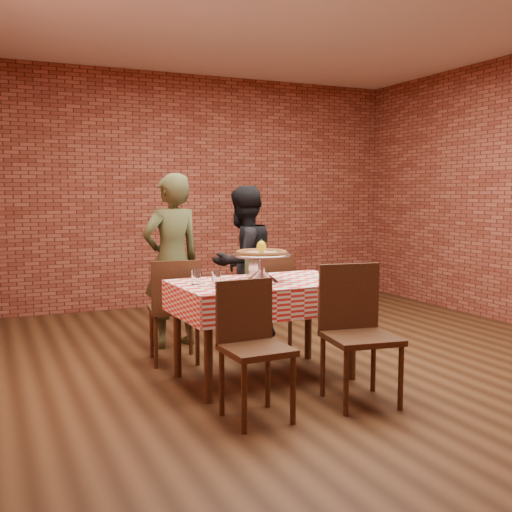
% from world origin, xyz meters
% --- Properties ---
extents(ground, '(6.00, 6.00, 0.00)m').
position_xyz_m(ground, '(0.00, 0.00, 0.00)').
color(ground, black).
rests_on(ground, ground).
extents(back_wall, '(5.50, 0.00, 5.50)m').
position_xyz_m(back_wall, '(0.00, 3.00, 1.45)').
color(back_wall, maroon).
rests_on(back_wall, ground).
extents(table, '(1.37, 0.85, 0.75)m').
position_xyz_m(table, '(-0.54, -0.25, 0.38)').
color(table, '#442816').
rests_on(table, ground).
extents(tablecloth, '(1.40, 0.89, 0.23)m').
position_xyz_m(tablecloth, '(-0.54, -0.25, 0.64)').
color(tablecloth, red).
rests_on(tablecloth, table).
extents(pizza_stand, '(0.50, 0.50, 0.20)m').
position_xyz_m(pizza_stand, '(-0.56, -0.25, 0.86)').
color(pizza_stand, silver).
rests_on(pizza_stand, tablecloth).
extents(pizza, '(0.43, 0.43, 0.03)m').
position_xyz_m(pizza, '(-0.56, -0.25, 0.97)').
color(pizza, beige).
rests_on(pizza, pizza_stand).
extents(lemon, '(0.08, 0.08, 0.09)m').
position_xyz_m(lemon, '(-0.56, -0.25, 1.02)').
color(lemon, yellow).
rests_on(lemon, pizza).
extents(water_glass_left, '(0.07, 0.07, 0.11)m').
position_xyz_m(water_glass_left, '(-0.96, -0.35, 0.81)').
color(water_glass_left, white).
rests_on(water_glass_left, tablecloth).
extents(water_glass_right, '(0.07, 0.07, 0.11)m').
position_xyz_m(water_glass_right, '(-1.06, -0.19, 0.81)').
color(water_glass_right, white).
rests_on(water_glass_right, tablecloth).
extents(side_plate, '(0.18, 0.18, 0.01)m').
position_xyz_m(side_plate, '(-0.04, -0.33, 0.76)').
color(side_plate, white).
rests_on(side_plate, tablecloth).
extents(sweetener_packet_a, '(0.06, 0.05, 0.00)m').
position_xyz_m(sweetener_packet_a, '(0.08, -0.44, 0.76)').
color(sweetener_packet_a, white).
rests_on(sweetener_packet_a, tablecloth).
extents(sweetener_packet_b, '(0.06, 0.05, 0.00)m').
position_xyz_m(sweetener_packet_b, '(0.10, -0.39, 0.76)').
color(sweetener_packet_b, white).
rests_on(sweetener_packet_b, tablecloth).
extents(condiment_caddy, '(0.11, 0.09, 0.15)m').
position_xyz_m(condiment_caddy, '(-0.49, 0.07, 0.83)').
color(condiment_caddy, silver).
rests_on(condiment_caddy, tablecloth).
extents(chair_near_left, '(0.41, 0.41, 0.87)m').
position_xyz_m(chair_near_left, '(-0.94, -1.01, 0.44)').
color(chair_near_left, '#442816').
rests_on(chair_near_left, ground).
extents(chair_near_right, '(0.51, 0.51, 0.93)m').
position_xyz_m(chair_near_right, '(-0.17, -1.02, 0.47)').
color(chair_near_right, '#442816').
rests_on(chair_near_right, ground).
extents(chair_far_left, '(0.46, 0.46, 0.88)m').
position_xyz_m(chair_far_left, '(-1.04, 0.49, 0.44)').
color(chair_far_left, '#442816').
rests_on(chair_far_left, ground).
extents(chair_far_right, '(0.44, 0.44, 0.88)m').
position_xyz_m(chair_far_right, '(-0.18, 0.52, 0.44)').
color(chair_far_right, '#442816').
rests_on(chair_far_right, ground).
extents(diner_olive, '(0.66, 0.51, 1.60)m').
position_xyz_m(diner_olive, '(-0.90, 1.00, 0.80)').
color(diner_olive, '#3F4324').
rests_on(diner_olive, ground).
extents(diner_black, '(0.88, 0.79, 1.49)m').
position_xyz_m(diner_black, '(-0.18, 1.00, 0.75)').
color(diner_black, black).
rests_on(diner_black, ground).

